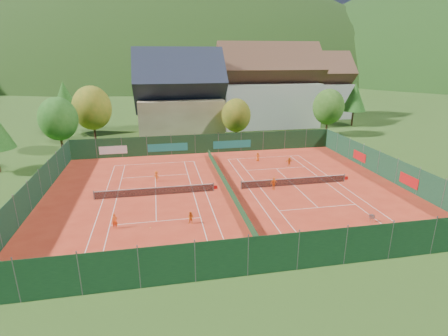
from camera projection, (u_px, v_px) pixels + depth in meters
ground at (227, 190)px, 39.59m from camera, size 600.00×600.00×0.00m
clay_pad at (227, 190)px, 39.58m from camera, size 40.00×32.00×0.01m
court_markings_left at (156, 195)px, 38.13m from camera, size 11.03×23.83×0.00m
court_markings_right at (294, 185)px, 41.02m from camera, size 11.03×23.83×0.00m
tennis_net_left at (157, 191)px, 38.00m from camera, size 13.30×0.10×1.02m
tennis_net_right at (295, 181)px, 40.90m from camera, size 13.30×0.10×1.02m
court_divider at (227, 186)px, 39.42m from camera, size 0.03×28.80×1.00m
fence_north at (204, 144)px, 53.97m from camera, size 40.00×0.10×3.00m
fence_south at (273, 254)px, 24.18m from camera, size 40.00×0.04×3.00m
fence_west at (35, 190)px, 35.49m from camera, size 0.04×32.00×3.00m
fence_east at (387, 167)px, 42.79m from camera, size 0.09×32.00×3.00m
chalet at (180, 100)px, 64.98m from camera, size 16.20×12.00×16.00m
hotel_block_a at (268, 90)px, 73.78m from camera, size 21.60×11.00×17.25m
hotel_block_b at (313, 89)px, 84.02m from camera, size 17.28×10.00×15.50m
tree_west_front at (58, 119)px, 52.59m from camera, size 5.72×5.72×8.69m
tree_west_mid at (92, 108)px, 58.70m from camera, size 6.44×6.44×9.78m
tree_west_back at (65, 99)px, 64.87m from camera, size 5.60×5.60×10.00m
tree_center at (236, 115)px, 59.73m from camera, size 5.01×5.01×7.60m
tree_east_front at (328, 107)px, 64.65m from camera, size 5.72×5.72×8.69m
tree_east_mid at (355, 97)px, 73.72m from camera, size 5.04×5.04×9.00m
tree_east_back at (304, 91)px, 79.53m from camera, size 7.15×7.15×10.86m
mountain_backdrop at (204, 127)px, 274.94m from camera, size 820.00×530.00×242.00m
ball_hopper at (372, 217)px, 31.87m from camera, size 0.34×0.34×0.80m
loose_ball_0 at (150, 228)px, 30.92m from camera, size 0.07×0.07×0.07m
loose_ball_1 at (324, 230)px, 30.55m from camera, size 0.07×0.07×0.07m
loose_ball_2 at (217, 172)px, 45.53m from camera, size 0.07×0.07×0.07m
player_left_near at (115, 221)px, 30.64m from camera, size 0.53×0.35×1.43m
player_left_mid at (191, 218)px, 31.51m from camera, size 0.73×0.67×1.20m
player_left_far at (157, 176)px, 42.10m from camera, size 0.98×0.83×1.31m
player_right_near at (274, 183)px, 39.57m from camera, size 0.93×0.60×1.47m
player_right_far_a at (258, 157)px, 50.16m from camera, size 0.69×0.53×1.26m
player_right_far_b at (289, 162)px, 48.09m from camera, size 1.12×0.43×1.18m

